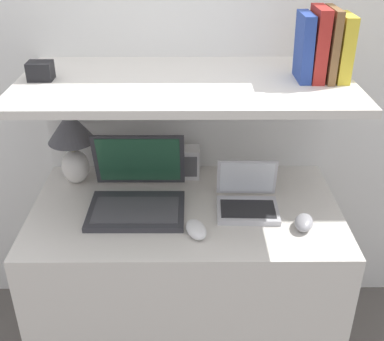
{
  "coord_description": "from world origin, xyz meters",
  "views": [
    {
      "loc": [
        0.01,
        -1.2,
        1.72
      ],
      "look_at": [
        0.02,
        0.32,
        0.89
      ],
      "focal_mm": 45.0,
      "sensor_mm": 36.0,
      "label": 1
    }
  ],
  "objects_px": {
    "laptop_small": "(247,200)",
    "second_mouse": "(304,222)",
    "book_brown": "(330,45)",
    "shelf_gadget": "(40,71)",
    "book_red": "(318,44)",
    "book_blue": "(304,47)",
    "book_yellow": "(343,48)",
    "computer_mouse": "(196,229)",
    "laptop_large": "(137,193)",
    "table_lamp": "(72,138)",
    "router_box": "(187,162)"
  },
  "relations": [
    {
      "from": "computer_mouse",
      "to": "book_brown",
      "type": "xyz_separation_m",
      "value": [
        0.45,
        0.25,
        0.57
      ]
    },
    {
      "from": "second_mouse",
      "to": "book_yellow",
      "type": "bearing_deg",
      "value": 62.12
    },
    {
      "from": "laptop_large",
      "to": "book_blue",
      "type": "distance_m",
      "value": 0.79
    },
    {
      "from": "computer_mouse",
      "to": "book_blue",
      "type": "xyz_separation_m",
      "value": [
        0.36,
        0.25,
        0.56
      ]
    },
    {
      "from": "router_box",
      "to": "shelf_gadget",
      "type": "xyz_separation_m",
      "value": [
        -0.5,
        -0.17,
        0.44
      ]
    },
    {
      "from": "laptop_small",
      "to": "second_mouse",
      "type": "height_order",
      "value": "laptop_small"
    },
    {
      "from": "second_mouse",
      "to": "shelf_gadget",
      "type": "bearing_deg",
      "value": 166.93
    },
    {
      "from": "computer_mouse",
      "to": "book_blue",
      "type": "distance_m",
      "value": 0.71
    },
    {
      "from": "table_lamp",
      "to": "computer_mouse",
      "type": "height_order",
      "value": "table_lamp"
    },
    {
      "from": "book_red",
      "to": "router_box",
      "type": "bearing_deg",
      "value": 159.15
    },
    {
      "from": "laptop_large",
      "to": "computer_mouse",
      "type": "relative_size",
      "value": 2.76
    },
    {
      "from": "laptop_large",
      "to": "shelf_gadget",
      "type": "xyz_separation_m",
      "value": [
        -0.31,
        0.06,
        0.45
      ]
    },
    {
      "from": "book_yellow",
      "to": "book_red",
      "type": "distance_m",
      "value": 0.09
    },
    {
      "from": "book_yellow",
      "to": "book_red",
      "type": "relative_size",
      "value": 0.9
    },
    {
      "from": "book_brown",
      "to": "second_mouse",
      "type": "bearing_deg",
      "value": -107.98
    },
    {
      "from": "shelf_gadget",
      "to": "second_mouse",
      "type": "bearing_deg",
      "value": -13.07
    },
    {
      "from": "book_blue",
      "to": "laptop_large",
      "type": "bearing_deg",
      "value": -173.88
    },
    {
      "from": "table_lamp",
      "to": "book_brown",
      "type": "height_order",
      "value": "book_brown"
    },
    {
      "from": "router_box",
      "to": "book_blue",
      "type": "xyz_separation_m",
      "value": [
        0.39,
        -0.17,
        0.52
      ]
    },
    {
      "from": "table_lamp",
      "to": "book_brown",
      "type": "bearing_deg",
      "value": -7.36
    },
    {
      "from": "book_yellow",
      "to": "book_blue",
      "type": "bearing_deg",
      "value": 180.0
    },
    {
      "from": "second_mouse",
      "to": "book_red",
      "type": "height_order",
      "value": "book_red"
    },
    {
      "from": "table_lamp",
      "to": "book_brown",
      "type": "relative_size",
      "value": 1.3
    },
    {
      "from": "laptop_small",
      "to": "table_lamp",
      "type": "bearing_deg",
      "value": 163.23
    },
    {
      "from": "second_mouse",
      "to": "book_red",
      "type": "bearing_deg",
      "value": 82.7
    },
    {
      "from": "router_box",
      "to": "laptop_large",
      "type": "bearing_deg",
      "value": -129.19
    },
    {
      "from": "laptop_large",
      "to": "book_blue",
      "type": "relative_size",
      "value": 1.59
    },
    {
      "from": "router_box",
      "to": "book_red",
      "type": "relative_size",
      "value": 0.54
    },
    {
      "from": "computer_mouse",
      "to": "book_yellow",
      "type": "distance_m",
      "value": 0.78
    },
    {
      "from": "table_lamp",
      "to": "book_blue",
      "type": "xyz_separation_m",
      "value": [
        0.84,
        -0.12,
        0.39
      ]
    },
    {
      "from": "table_lamp",
      "to": "book_red",
      "type": "bearing_deg",
      "value": -7.7
    },
    {
      "from": "laptop_small",
      "to": "book_blue",
      "type": "bearing_deg",
      "value": 26.54
    },
    {
      "from": "computer_mouse",
      "to": "book_brown",
      "type": "distance_m",
      "value": 0.77
    },
    {
      "from": "second_mouse",
      "to": "book_yellow",
      "type": "height_order",
      "value": "book_yellow"
    },
    {
      "from": "book_brown",
      "to": "shelf_gadget",
      "type": "bearing_deg",
      "value": -180.0
    },
    {
      "from": "book_blue",
      "to": "book_red",
      "type": "bearing_deg",
      "value": 0.0
    },
    {
      "from": "laptop_small",
      "to": "second_mouse",
      "type": "relative_size",
      "value": 1.99
    },
    {
      "from": "second_mouse",
      "to": "table_lamp",
      "type": "bearing_deg",
      "value": 159.02
    },
    {
      "from": "book_blue",
      "to": "router_box",
      "type": "bearing_deg",
      "value": 157.0
    },
    {
      "from": "laptop_small",
      "to": "book_yellow",
      "type": "height_order",
      "value": "book_yellow"
    },
    {
      "from": "router_box",
      "to": "book_brown",
      "type": "relative_size",
      "value": 0.54
    },
    {
      "from": "table_lamp",
      "to": "book_red",
      "type": "xyz_separation_m",
      "value": [
        0.89,
        -0.12,
        0.4
      ]
    },
    {
      "from": "book_red",
      "to": "book_blue",
      "type": "relative_size",
      "value": 1.08
    },
    {
      "from": "table_lamp",
      "to": "laptop_small",
      "type": "relative_size",
      "value": 1.34
    },
    {
      "from": "laptop_large",
      "to": "book_yellow",
      "type": "height_order",
      "value": "book_yellow"
    },
    {
      "from": "second_mouse",
      "to": "book_blue",
      "type": "distance_m",
      "value": 0.6
    },
    {
      "from": "second_mouse",
      "to": "computer_mouse",
      "type": "bearing_deg",
      "value": -174.12
    },
    {
      "from": "laptop_small",
      "to": "book_yellow",
      "type": "xyz_separation_m",
      "value": [
        0.3,
        0.08,
        0.54
      ]
    },
    {
      "from": "second_mouse",
      "to": "router_box",
      "type": "distance_m",
      "value": 0.56
    },
    {
      "from": "laptop_large",
      "to": "book_brown",
      "type": "xyz_separation_m",
      "value": [
        0.66,
        0.06,
        0.54
      ]
    }
  ]
}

